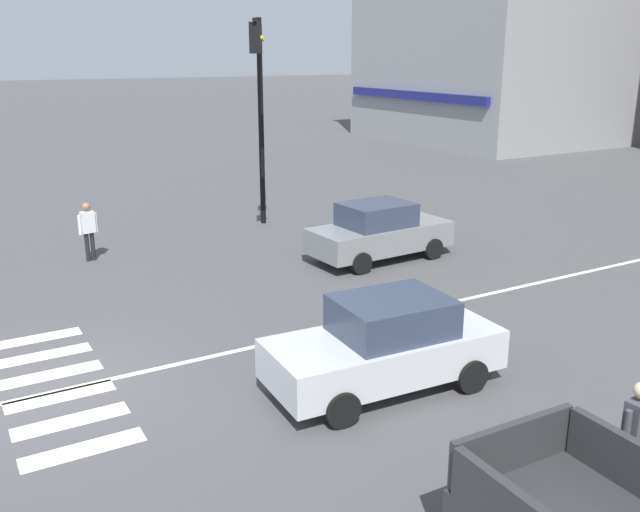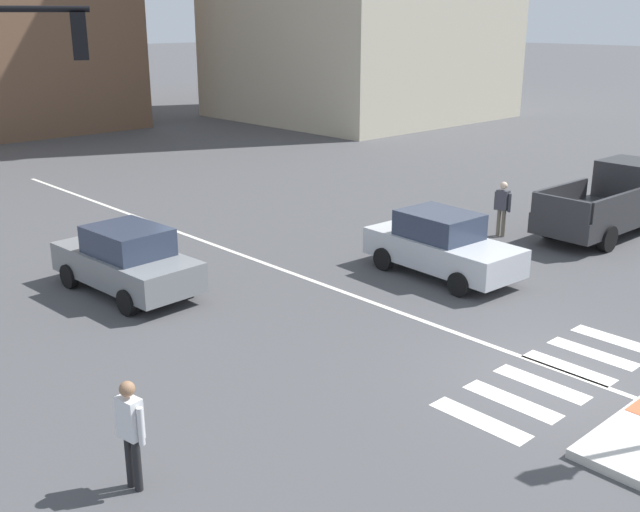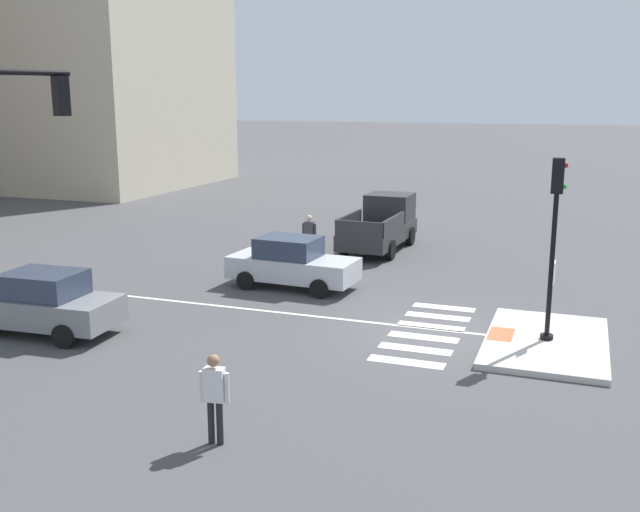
{
  "view_description": "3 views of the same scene",
  "coord_description": "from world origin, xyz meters",
  "views": [
    {
      "loc": [
        11.82,
        -1.21,
        5.65
      ],
      "look_at": [
        0.55,
        5.27,
        1.78
      ],
      "focal_mm": 38.41,
      "sensor_mm": 36.0,
      "label": 1
    },
    {
      "loc": [
        -11.83,
        -6.08,
        6.39
      ],
      "look_at": [
        -1.35,
        5.12,
        1.47
      ],
      "focal_mm": 42.42,
      "sensor_mm": 36.0,
      "label": 2
    },
    {
      "loc": [
        -17.94,
        -3.38,
        6.03
      ],
      "look_at": [
        -0.15,
        3.11,
        1.84
      ],
      "focal_mm": 40.67,
      "sensor_mm": 36.0,
      "label": 3
    }
  ],
  "objects": [
    {
      "name": "crosswalk_stripe_e",
      "position": [
        1.42,
        0.18,
        0.0
      ],
      "size": [
        0.44,
        1.8,
        0.01
      ],
      "primitive_type": "cube",
      "color": "silver",
      "rests_on": "ground"
    },
    {
      "name": "crosswalk_stripe_f",
      "position": [
        2.36,
        0.18,
        0.0
      ],
      "size": [
        0.44,
        1.8,
        0.01
      ],
      "primitive_type": "cube",
      "color": "silver",
      "rests_on": "ground"
    },
    {
      "name": "pickup_truck_charcoal_cross_right",
      "position": [
        9.88,
        4.13,
        0.98
      ],
      "size": [
        5.14,
        2.15,
        2.08
      ],
      "color": "#2D2D30",
      "rests_on": "ground"
    },
    {
      "name": "crosswalk_stripe_d",
      "position": [
        0.47,
        0.18,
        0.0
      ],
      "size": [
        0.44,
        1.8,
        0.01
      ],
      "primitive_type": "cube",
      "color": "silver",
      "rests_on": "ground"
    },
    {
      "name": "pedestrian_at_curb_left",
      "position": [
        -7.47,
        2.4,
        0.98
      ],
      "size": [
        0.28,
        0.54,
        1.67
      ],
      "color": "black",
      "rests_on": "ground"
    },
    {
      "name": "traffic_island",
      "position": [
        0.0,
        -2.8,
        0.07
      ],
      "size": [
        4.66,
        2.89,
        0.15
      ],
      "primitive_type": "cube",
      "color": "beige",
      "rests_on": "ground"
    },
    {
      "name": "pedestrian_waiting_far_side",
      "position": [
        7.11,
        6.2,
        0.98
      ],
      "size": [
        0.25,
        0.55,
        1.67
      ],
      "color": "#6B6051",
      "rests_on": "ground"
    },
    {
      "name": "building_far_block",
      "position": [
        24.37,
        28.86,
        11.32
      ],
      "size": [
        15.6,
        15.19,
        22.59
      ],
      "color": "beige",
      "rests_on": "ground"
    },
    {
      "name": "ground_plane",
      "position": [
        0.0,
        0.0,
        0.0
      ],
      "size": [
        300.0,
        300.0,
        0.0
      ],
      "primitive_type": "plane",
      "color": "#474749"
    },
    {
      "name": "crosswalk_stripe_c",
      "position": [
        -0.47,
        0.18,
        0.0
      ],
      "size": [
        0.44,
        1.8,
        0.01
      ],
      "primitive_type": "cube",
      "color": "silver",
      "rests_on": "ground"
    },
    {
      "name": "crosswalk_stripe_a",
      "position": [
        -2.36,
        0.18,
        0.0
      ],
      "size": [
        0.44,
        1.8,
        0.01
      ],
      "primitive_type": "cube",
      "color": "silver",
      "rests_on": "ground"
    },
    {
      "name": "tactile_pad_front",
      "position": [
        0.0,
        -1.71,
        0.15
      ],
      "size": [
        1.1,
        0.6,
        0.01
      ],
      "primitive_type": "cube",
      "color": "#DB5B38",
      "rests_on": "traffic_island"
    },
    {
      "name": "crosswalk_stripe_b",
      "position": [
        -1.42,
        0.18,
        0.0
      ],
      "size": [
        0.44,
        1.8,
        0.01
      ],
      "primitive_type": "cube",
      "color": "silver",
      "rests_on": "ground"
    },
    {
      "name": "car_grey_westbound_far",
      "position": [
        -3.53,
        9.54,
        0.81
      ],
      "size": [
        2.02,
        4.19,
        1.64
      ],
      "color": "slate",
      "rests_on": "ground"
    },
    {
      "name": "signal_pole",
      "position": [
        0.0,
        -2.81,
        2.84
      ],
      "size": [
        0.44,
        0.38,
        4.46
      ],
      "color": "black",
      "rests_on": "traffic_island"
    },
    {
      "name": "lane_centre_line",
      "position": [
        0.25,
        10.0,
        0.0
      ],
      "size": [
        0.14,
        28.0,
        0.01
      ],
      "primitive_type": "cube",
      "color": "silver",
      "rests_on": "ground"
    },
    {
      "name": "car_silver_eastbound_mid",
      "position": [
        2.95,
        5.2,
        0.81
      ],
      "size": [
        2.01,
        4.18,
        1.64
      ],
      "color": "silver",
      "rests_on": "ground"
    }
  ]
}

